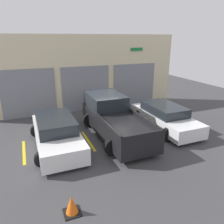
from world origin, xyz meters
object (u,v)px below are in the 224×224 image
(pickup_truck, at_px, (113,118))
(sedan_white, at_px, (164,117))
(sedan_side, at_px, (56,133))
(traffic_cone, at_px, (72,206))

(pickup_truck, bearing_deg, sedan_white, -6.45)
(pickup_truck, xyz_separation_m, sedan_white, (2.85, -0.32, -0.23))
(sedan_white, relative_size, sedan_side, 0.99)
(sedan_side, bearing_deg, sedan_white, -0.02)
(sedan_white, bearing_deg, sedan_side, 179.98)
(traffic_cone, bearing_deg, pickup_truck, 55.63)
(pickup_truck, xyz_separation_m, sedan_side, (-2.85, -0.32, -0.20))
(sedan_white, relative_size, traffic_cone, 8.19)
(pickup_truck, bearing_deg, traffic_cone, -124.37)
(pickup_truck, distance_m, sedan_side, 2.87)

